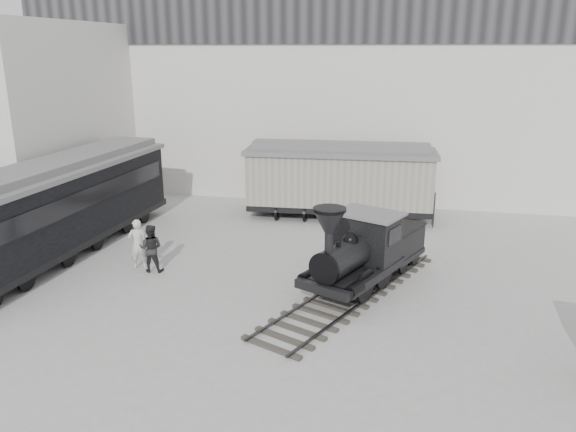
% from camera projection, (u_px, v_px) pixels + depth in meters
% --- Properties ---
extents(ground, '(90.00, 90.00, 0.00)m').
position_uv_depth(ground, '(271.00, 324.00, 16.59)').
color(ground, '#9E9E9B').
extents(north_wall, '(34.00, 2.51, 11.00)m').
position_uv_depth(north_wall, '(339.00, 94.00, 29.01)').
color(north_wall, silver).
rests_on(north_wall, ground).
extents(west_pavilion, '(7.00, 12.11, 9.00)m').
position_uv_depth(west_pavilion, '(32.00, 119.00, 27.53)').
color(west_pavilion, silver).
rests_on(west_pavilion, ground).
extents(locomotive, '(5.55, 9.19, 3.24)m').
position_uv_depth(locomotive, '(363.00, 255.00, 18.81)').
color(locomotive, '#332E2A').
rests_on(locomotive, ground).
extents(boxcar, '(9.01, 3.29, 3.63)m').
position_uv_depth(boxcar, '(339.00, 179.00, 26.53)').
color(boxcar, black).
rests_on(boxcar, ground).
extents(passenger_coach, '(3.46, 13.10, 3.47)m').
position_uv_depth(passenger_coach, '(64.00, 205.00, 21.99)').
color(passenger_coach, black).
rests_on(passenger_coach, ground).
extents(visitor_a, '(0.82, 0.72, 1.88)m').
position_uv_depth(visitor_a, '(138.00, 244.00, 20.59)').
color(visitor_a, silver).
rests_on(visitor_a, ground).
extents(visitor_b, '(0.95, 0.79, 1.77)m').
position_uv_depth(visitor_b, '(151.00, 248.00, 20.30)').
color(visitor_b, '#242425').
rests_on(visitor_b, ground).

